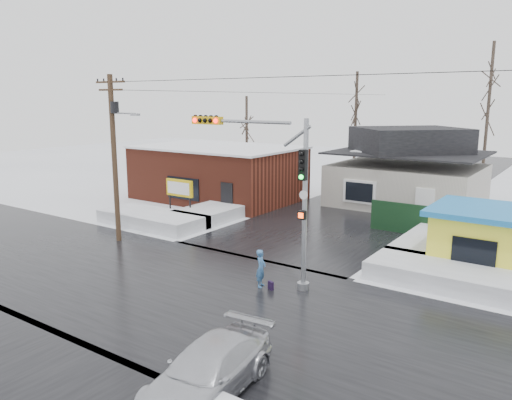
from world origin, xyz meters
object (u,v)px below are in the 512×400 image
Objects in this scene: kiosk at (483,238)px; utility_pole at (115,149)px; pedestrian at (261,269)px; car at (208,371)px; traffic_signal at (272,178)px; marquee_sign at (179,189)px.

utility_pole is at bearing -159.56° from kiosk.
pedestrian is 0.34× the size of car.
traffic_signal is 10.39m from utility_pole.
car is (14.62, -14.46, -1.24)m from marquee_sign.
car is at bearing -68.12° from traffic_signal.
marquee_sign is 0.55× the size of kiosk.
pedestrian reaches higher than car.
traffic_signal is 13.42m from marquee_sign.
car is at bearing -32.01° from utility_pole.
kiosk is (7.07, 7.03, -3.08)m from traffic_signal.
marquee_sign is 0.54× the size of car.
pedestrian is (11.40, -7.25, -1.12)m from marquee_sign.
kiosk reaches higher than car.
kiosk is at bearing -59.88° from pedestrian.
marquee_sign is (-1.07, 5.99, -3.19)m from utility_pole.
traffic_signal reaches higher than kiosk.
car is (3.21, -7.21, -0.12)m from pedestrian.
traffic_signal is at bearing 106.22° from car.
utility_pole is at bearing 65.63° from pedestrian.
pedestrian is at bearing -92.22° from traffic_signal.
traffic_signal is 4.38× the size of pedestrian.
kiosk reaches higher than marquee_sign.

